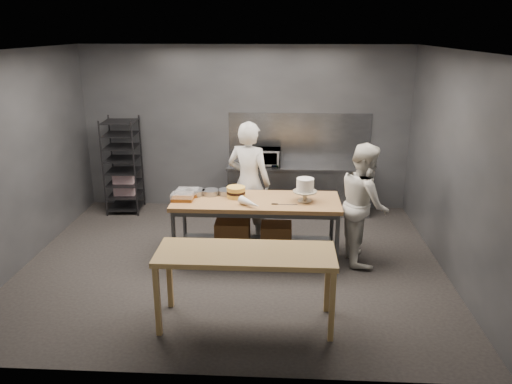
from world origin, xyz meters
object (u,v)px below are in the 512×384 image
Objects in this scene: work_table at (254,221)px; frosted_cake_stand at (305,187)px; near_counter at (246,259)px; chef_right at (364,203)px; microwave at (265,157)px; layer_cake at (236,192)px; chef_behind at (249,182)px; speed_rack at (123,166)px.

frosted_cake_stand is at bearing -5.30° from work_table.
chef_right reaches higher than near_counter.
microwave is 1.95m from layer_cake.
chef_behind is at bearing 139.83° from frosted_cake_stand.
work_table is 1.60m from chef_right.
layer_cake is (-0.27, 0.06, 0.43)m from work_table.
chef_behind is 1.12m from frosted_cake_stand.
speed_rack is at bearing -178.24° from microwave.
speed_rack is 5.14× the size of frosted_cake_stand.
speed_rack is at bearing 124.80° from near_counter.
chef_right is 2.47m from microwave.
frosted_cake_stand is at bearing 66.94° from near_counter.
near_counter is at bearing -91.23° from microwave.
layer_cake is (-1.84, 0.05, 0.12)m from chef_right.
chef_behind reaches higher than work_table.
speed_rack is at bearing -7.07° from chef_behind.
near_counter is 7.41× the size of layer_cake.
chef_behind is 1.34m from microwave.
speed_rack is (-2.53, 3.64, 0.04)m from near_counter.
frosted_cake_stand is (3.25, -1.96, 0.28)m from speed_rack.
chef_behind reaches higher than chef_right.
microwave is 2.01× the size of layer_cake.
layer_cake is at bearing 172.79° from frosted_cake_stand.
frosted_cake_stand is 1.01m from layer_cake.
work_table is at bearing 85.58° from chef_right.
chef_behind is at bearing 93.09° from near_counter.
layer_cake is (-0.36, -1.91, -0.05)m from microwave.
near_counter is 3.69× the size of microwave.
frosted_cake_stand is (0.73, -0.07, 0.56)m from work_table.
chef_right reaches higher than work_table.
layer_cake is at bearing 98.66° from near_counter.
chef_right is 3.24× the size of microwave.
microwave is (2.61, 0.08, 0.19)m from speed_rack.
near_counter is 1.84m from layer_cake.
layer_cake reaches higher than near_counter.
near_counter is 2.36m from chef_right.
chef_behind is at bearing 64.65° from chef_right.
near_counter is at bearing -113.06° from frosted_cake_stand.
chef_behind is (2.40, -1.25, 0.11)m from speed_rack.
near_counter is 4.43m from speed_rack.
chef_behind is 7.17× the size of layer_cake.
chef_behind is at bearing 76.07° from layer_cake.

